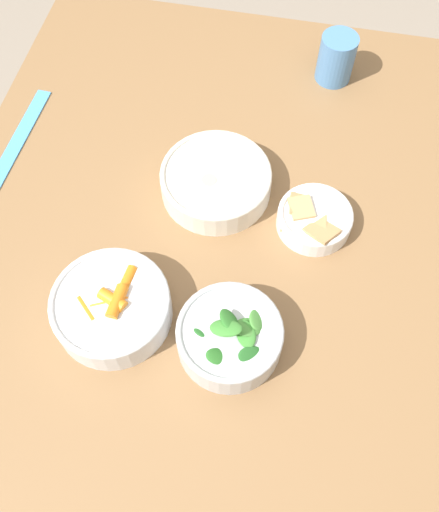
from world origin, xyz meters
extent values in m
plane|color=gray|center=(0.00, 0.00, 0.00)|extent=(10.00, 10.00, 0.00)
cube|color=olive|center=(0.00, 0.00, 0.71)|extent=(1.31, 0.94, 0.03)
cube|color=brown|center=(0.60, -0.41, 0.35)|extent=(0.06, 0.06, 0.70)
cube|color=brown|center=(0.60, 0.41, 0.35)|extent=(0.06, 0.06, 0.70)
cylinder|color=silver|center=(-0.11, 0.11, 0.75)|extent=(0.19, 0.19, 0.05)
torus|color=silver|center=(-0.11, 0.11, 0.78)|extent=(0.19, 0.19, 0.01)
cylinder|color=orange|center=(-0.11, 0.11, 0.77)|extent=(0.04, 0.06, 0.02)
cylinder|color=orange|center=(-0.13, 0.14, 0.77)|extent=(0.05, 0.05, 0.02)
cylinder|color=orange|center=(-0.10, 0.12, 0.77)|extent=(0.04, 0.06, 0.02)
cylinder|color=orange|center=(-0.10, 0.09, 0.77)|extent=(0.05, 0.05, 0.02)
cylinder|color=orange|center=(-0.12, 0.11, 0.77)|extent=(0.06, 0.02, 0.02)
cylinder|color=orange|center=(-0.10, 0.11, 0.76)|extent=(0.03, 0.05, 0.02)
cylinder|color=orange|center=(-0.11, 0.11, 0.78)|extent=(0.04, 0.05, 0.02)
cylinder|color=orange|center=(-0.11, 0.10, 0.78)|extent=(0.06, 0.02, 0.02)
cylinder|color=orange|center=(-0.07, 0.10, 0.78)|extent=(0.05, 0.02, 0.02)
cylinder|color=silver|center=(-0.12, -0.08, 0.75)|extent=(0.16, 0.16, 0.06)
torus|color=silver|center=(-0.12, -0.08, 0.78)|extent=(0.16, 0.16, 0.01)
ellipsoid|color=#3D8433|center=(-0.13, -0.11, 0.79)|extent=(0.05, 0.04, 0.02)
ellipsoid|color=#3D8433|center=(-0.13, -0.08, 0.80)|extent=(0.04, 0.05, 0.01)
ellipsoid|color=#235B23|center=(-0.15, -0.12, 0.78)|extent=(0.04, 0.05, 0.03)
ellipsoid|color=#4C933D|center=(-0.10, -0.12, 0.78)|extent=(0.06, 0.04, 0.05)
ellipsoid|color=#3D8433|center=(-0.13, -0.08, 0.81)|extent=(0.03, 0.05, 0.03)
ellipsoid|color=#4C933D|center=(-0.11, -0.11, 0.78)|extent=(0.06, 0.06, 0.04)
ellipsoid|color=#235B23|center=(-0.12, -0.03, 0.77)|extent=(0.05, 0.05, 0.03)
ellipsoid|color=#2D7028|center=(-0.17, -0.07, 0.78)|extent=(0.04, 0.04, 0.03)
ellipsoid|color=#2D7028|center=(-0.12, -0.08, 0.80)|extent=(0.05, 0.05, 0.03)
cylinder|color=silver|center=(0.16, 0.00, 0.75)|extent=(0.20, 0.20, 0.05)
torus|color=silver|center=(0.16, 0.00, 0.77)|extent=(0.20, 0.20, 0.01)
cylinder|color=#9E6B4C|center=(0.16, 0.00, 0.74)|extent=(0.18, 0.18, 0.03)
ellipsoid|color=#8E5B3D|center=(0.18, -0.06, 0.76)|extent=(0.01, 0.01, 0.01)
ellipsoid|color=#8E5B3D|center=(0.15, -0.05, 0.76)|extent=(0.01, 0.01, 0.01)
ellipsoid|color=#A36B4C|center=(0.15, -0.03, 0.76)|extent=(0.01, 0.01, 0.01)
ellipsoid|color=#A36B4C|center=(0.21, 0.02, 0.76)|extent=(0.01, 0.01, 0.01)
ellipsoid|color=#8E5B3D|center=(0.21, 0.04, 0.76)|extent=(0.01, 0.01, 0.01)
ellipsoid|color=#8E5B3D|center=(0.10, -0.03, 0.76)|extent=(0.01, 0.01, 0.01)
ellipsoid|color=#8E5B3D|center=(0.20, 0.03, 0.76)|extent=(0.01, 0.01, 0.01)
ellipsoid|color=#8E5B3D|center=(0.23, -0.03, 0.76)|extent=(0.01, 0.01, 0.01)
ellipsoid|color=#A36B4C|center=(0.18, -0.01, 0.76)|extent=(0.01, 0.01, 0.01)
ellipsoid|color=#AD7551|center=(0.20, -0.01, 0.76)|extent=(0.01, 0.01, 0.01)
ellipsoid|color=#8E5B3D|center=(0.14, 0.00, 0.76)|extent=(0.01, 0.01, 0.01)
ellipsoid|color=#A36B4C|center=(0.18, 0.02, 0.76)|extent=(0.01, 0.01, 0.01)
ellipsoid|color=#8E5B3D|center=(0.14, -0.05, 0.76)|extent=(0.01, 0.01, 0.01)
ellipsoid|color=#8E5B3D|center=(0.13, 0.06, 0.76)|extent=(0.01, 0.01, 0.01)
cylinder|color=#E0A88E|center=(0.11, 0.05, 0.76)|extent=(0.03, 0.03, 0.01)
cylinder|color=beige|center=(0.10, -0.01, 0.77)|extent=(0.03, 0.03, 0.01)
cylinder|color=#E0A88E|center=(0.15, 0.01, 0.77)|extent=(0.03, 0.03, 0.01)
cylinder|color=white|center=(0.13, -0.18, 0.74)|extent=(0.13, 0.13, 0.03)
torus|color=white|center=(0.13, -0.18, 0.76)|extent=(0.13, 0.13, 0.01)
cube|color=tan|center=(0.11, -0.15, 0.75)|extent=(0.04, 0.04, 0.02)
cube|color=tan|center=(0.13, -0.19, 0.75)|extent=(0.06, 0.06, 0.02)
cube|color=tan|center=(0.11, -0.18, 0.75)|extent=(0.05, 0.05, 0.02)
cube|color=tan|center=(0.14, -0.16, 0.76)|extent=(0.05, 0.05, 0.02)
cube|color=tan|center=(0.09, -0.20, 0.76)|extent=(0.06, 0.07, 0.02)
cube|color=tan|center=(0.13, -0.16, 0.76)|extent=(0.06, 0.05, 0.01)
cube|color=#4C99E0|center=(0.18, 0.40, 0.73)|extent=(0.30, 0.04, 0.00)
cylinder|color=#4C7FB7|center=(0.50, -0.18, 0.77)|extent=(0.07, 0.07, 0.10)
camera|label=1|loc=(-0.43, -0.13, 1.58)|focal=40.00mm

